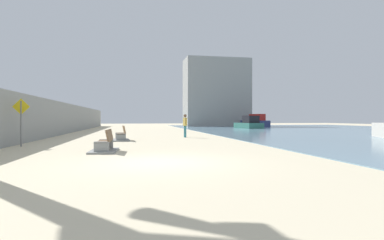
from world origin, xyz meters
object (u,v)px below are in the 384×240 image
(bench_near, at_px, (105,146))
(boat_mid_bay, at_px, (249,124))
(person_walking, at_px, (185,124))
(bench_far, at_px, (121,137))
(pedestrian_sign, at_px, (21,117))
(boat_distant, at_px, (254,122))

(bench_near, height_order, boat_mid_bay, boat_mid_bay)
(bench_near, xyz_separation_m, person_walking, (5.09, 9.25, 0.82))
(bench_far, distance_m, person_walking, 5.34)
(person_walking, xyz_separation_m, pedestrian_sign, (-9.58, -5.89, 0.50))
(bench_far, relative_size, pedestrian_sign, 0.88)
(bench_near, bearing_deg, pedestrian_sign, 143.27)
(bench_far, bearing_deg, bench_near, -93.35)
(bench_far, xyz_separation_m, boat_mid_bay, (17.14, 21.21, 0.45))
(boat_mid_bay, xyz_separation_m, pedestrian_sign, (-22.04, -24.68, 0.86))
(person_walking, bearing_deg, boat_distant, 58.37)
(bench_near, height_order, pedestrian_sign, pedestrian_sign)
(boat_distant, height_order, pedestrian_sign, pedestrian_sign)
(person_walking, height_order, boat_mid_bay, boat_mid_bay)
(bench_far, distance_m, boat_mid_bay, 27.27)
(boat_distant, bearing_deg, person_walking, -121.63)
(person_walking, bearing_deg, pedestrian_sign, -148.40)
(boat_distant, bearing_deg, boat_mid_bay, -116.89)
(bench_near, relative_size, boat_distant, 0.27)
(bench_near, relative_size, person_walking, 1.20)
(pedestrian_sign, bearing_deg, boat_mid_bay, 48.24)
(pedestrian_sign, bearing_deg, bench_near, -36.73)
(boat_mid_bay, bearing_deg, bench_far, -128.95)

